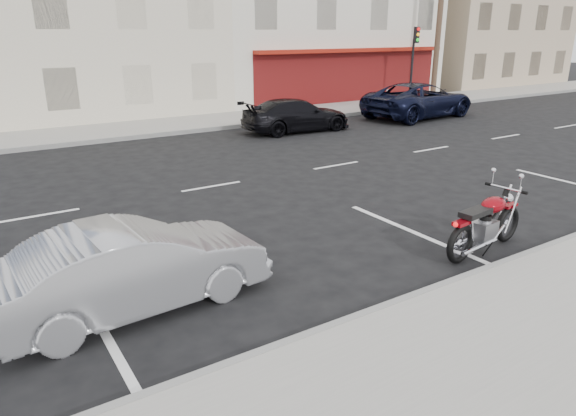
% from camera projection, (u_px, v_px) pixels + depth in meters
% --- Properties ---
extents(ground, '(120.00, 120.00, 0.00)m').
position_uv_depth(ground, '(278.00, 175.00, 14.02)').
color(ground, black).
rests_on(ground, ground).
extents(sidewalk_far, '(80.00, 3.40, 0.15)m').
position_uv_depth(sidewalk_far, '(32.00, 139.00, 18.34)').
color(sidewalk_far, gray).
rests_on(sidewalk_far, ground).
extents(curb_near, '(80.00, 0.12, 0.16)m').
position_uv_depth(curb_near, '(230.00, 367.00, 5.87)').
color(curb_near, gray).
rests_on(curb_near, ground).
extents(curb_far, '(80.00, 0.12, 0.16)m').
position_uv_depth(curb_far, '(39.00, 147.00, 16.99)').
color(curb_far, gray).
rests_on(curb_far, ground).
extents(bldg_far_east, '(12.00, 12.00, 11.00)m').
position_uv_depth(bldg_far_east, '(458.00, 6.00, 38.50)').
color(bldg_far_east, tan).
rests_on(bldg_far_east, ground).
extents(utility_pole, '(1.80, 0.30, 9.00)m').
position_uv_depth(utility_pole, '(440.00, 11.00, 27.25)').
color(utility_pole, '#422D1E').
rests_on(utility_pole, sidewalk_far).
extents(traffic_light, '(0.26, 0.30, 3.80)m').
position_uv_depth(traffic_light, '(414.00, 55.00, 26.72)').
color(traffic_light, black).
rests_on(traffic_light, sidewalk_far).
extents(fire_hydrant, '(0.20, 0.20, 0.72)m').
position_uv_depth(fire_hydrant, '(388.00, 96.00, 26.75)').
color(fire_hydrant, beige).
rests_on(fire_hydrant, sidewalk_far).
extents(motorcycle, '(2.20, 0.73, 1.10)m').
position_uv_depth(motorcycle, '(509.00, 216.00, 9.46)').
color(motorcycle, black).
rests_on(motorcycle, ground).
extents(sedan_silver, '(3.87, 1.56, 1.25)m').
position_uv_depth(sedan_silver, '(133.00, 267.00, 7.10)').
color(sedan_silver, '#9A9BA1').
rests_on(sedan_silver, ground).
extents(suv_far, '(5.84, 3.13, 1.56)m').
position_uv_depth(suv_far, '(419.00, 100.00, 23.19)').
color(suv_far, black).
rests_on(suv_far, ground).
extents(car_far, '(4.46, 2.02, 1.27)m').
position_uv_depth(car_far, '(296.00, 115.00, 19.96)').
color(car_far, black).
rests_on(car_far, ground).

